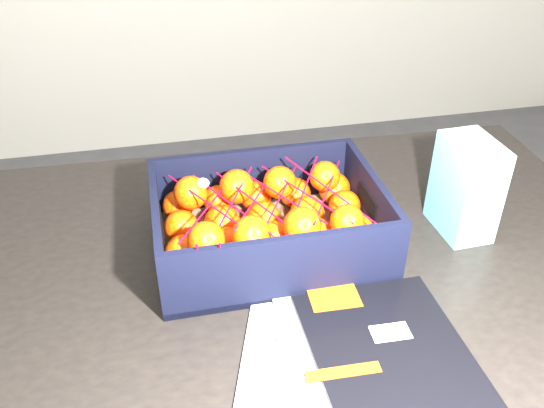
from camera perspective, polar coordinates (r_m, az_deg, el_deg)
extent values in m
cube|color=black|center=(1.00, 2.42, -6.03)|extent=(1.22, 0.83, 0.04)
cylinder|color=black|center=(1.53, -22.39, -11.04)|extent=(0.06, 0.06, 0.71)
cylinder|color=black|center=(1.67, 17.69, -5.57)|extent=(0.06, 0.06, 0.71)
cube|color=silver|center=(0.80, 4.63, -16.47)|extent=(0.28, 0.33, 0.01)
cube|color=silver|center=(0.81, 8.55, -15.43)|extent=(0.25, 0.31, 0.01)
cube|color=black|center=(0.82, 11.79, -14.47)|extent=(0.21, 0.28, 0.01)
cube|color=#DE470B|center=(0.88, 6.16, -9.12)|extent=(0.08, 0.06, 0.00)
cube|color=white|center=(0.84, 11.65, -12.33)|extent=(0.06, 0.03, 0.00)
cube|color=#DE470B|center=(0.79, 7.08, -16.16)|extent=(0.10, 0.02, 0.00)
cube|color=brown|center=(1.00, -0.37, -4.04)|extent=(0.38, 0.28, 0.01)
cube|color=black|center=(1.08, -1.88, 2.58)|extent=(0.38, 0.01, 0.12)
cube|color=black|center=(0.86, 1.51, -6.55)|extent=(0.38, 0.01, 0.12)
cube|color=black|center=(0.95, -11.19, -2.80)|extent=(0.01, 0.26, 0.12)
cube|color=black|center=(1.01, 9.76, -0.18)|extent=(0.01, 0.26, 0.12)
sphere|color=#F03B05|center=(0.89, -8.68, -7.18)|extent=(0.06, 0.06, 0.06)
sphere|color=#F03B05|center=(0.93, -8.85, -4.79)|extent=(0.06, 0.06, 0.06)
sphere|color=#F03B05|center=(0.99, -8.98, -2.24)|extent=(0.06, 0.06, 0.06)
sphere|color=#F03B05|center=(1.05, -9.27, -0.16)|extent=(0.06, 0.06, 0.06)
sphere|color=#F03B05|center=(0.89, -3.84, -6.71)|extent=(0.06, 0.06, 0.06)
sphere|color=#F03B05|center=(0.94, -4.36, -3.97)|extent=(0.06, 0.06, 0.06)
sphere|color=#F03B05|center=(0.99, -4.98, -1.80)|extent=(0.06, 0.06, 0.06)
sphere|color=#F03B05|center=(1.05, -5.32, 0.39)|extent=(0.06, 0.06, 0.06)
sphere|color=#F03B05|center=(0.90, 1.08, -6.13)|extent=(0.05, 0.05, 0.05)
sphere|color=#F03B05|center=(0.95, 0.22, -3.41)|extent=(0.06, 0.06, 0.06)
sphere|color=#F03B05|center=(1.00, -0.84, -1.31)|extent=(0.06, 0.06, 0.06)
sphere|color=#F03B05|center=(1.06, -1.58, 0.74)|extent=(0.06, 0.06, 0.06)
sphere|color=#F03B05|center=(0.92, 5.68, -5.37)|extent=(0.06, 0.06, 0.06)
sphere|color=#F03B05|center=(0.96, 4.35, -3.01)|extent=(0.06, 0.06, 0.06)
sphere|color=#F03B05|center=(1.02, 3.50, -0.85)|extent=(0.06, 0.06, 0.06)
sphere|color=#F03B05|center=(1.07, 2.31, 1.10)|extent=(0.06, 0.06, 0.06)
sphere|color=#F03B05|center=(0.93, 9.74, -4.84)|extent=(0.06, 0.06, 0.06)
sphere|color=#F03B05|center=(0.98, 8.37, -2.51)|extent=(0.06, 0.06, 0.06)
sphere|color=#F03B05|center=(1.04, 7.20, -0.17)|extent=(0.06, 0.06, 0.06)
sphere|color=#F03B05|center=(1.09, 6.17, 1.58)|extent=(0.06, 0.06, 0.06)
sphere|color=#F03B05|center=(0.88, -6.54, -3.56)|extent=(0.06, 0.06, 0.06)
sphere|color=#F03B05|center=(0.99, -8.05, 1.11)|extent=(0.06, 0.06, 0.06)
sphere|color=#F03B05|center=(0.88, -2.05, -3.11)|extent=(0.06, 0.06, 0.06)
sphere|color=#F03B05|center=(1.00, -3.51, 1.75)|extent=(0.06, 0.06, 0.06)
sphere|color=#F03B05|center=(0.90, 3.02, -2.19)|extent=(0.06, 0.06, 0.06)
sphere|color=#F03B05|center=(1.01, 0.77, 2.14)|extent=(0.06, 0.06, 0.06)
sphere|color=#F03B05|center=(0.92, 7.46, -1.72)|extent=(0.06, 0.06, 0.06)
sphere|color=#F03B05|center=(1.03, 5.25, 2.75)|extent=(0.06, 0.06, 0.06)
cylinder|color=#B70623|center=(0.93, -6.64, 0.27)|extent=(0.11, 0.20, 0.01)
cylinder|color=#B70623|center=(0.92, -4.01, -0.06)|extent=(0.11, 0.20, 0.01)
cylinder|color=#B70623|center=(0.94, -1.57, 0.18)|extent=(0.11, 0.19, 0.01)
cylinder|color=#B70623|center=(0.95, 0.78, 0.91)|extent=(0.11, 0.20, 0.00)
cylinder|color=#B70623|center=(0.95, 3.24, 1.10)|extent=(0.11, 0.20, 0.01)
cylinder|color=#B70623|center=(0.96, 5.64, 1.49)|extent=(0.10, 0.19, 0.03)
cylinder|color=#B70623|center=(0.92, -6.52, -0.53)|extent=(0.10, 0.19, 0.03)
cylinder|color=#B70623|center=(0.93, -4.05, -0.04)|extent=(0.11, 0.19, 0.02)
cylinder|color=#B70623|center=(0.94, -1.67, 0.45)|extent=(0.10, 0.19, 0.03)
cylinder|color=#B70623|center=(0.95, 0.82, 0.68)|extent=(0.11, 0.20, 0.01)
cylinder|color=#B70623|center=(0.96, 3.10, 1.09)|extent=(0.10, 0.19, 0.02)
cylinder|color=#B70623|center=(0.97, 5.54, 1.39)|extent=(0.11, 0.20, 0.01)
cylinder|color=#B70623|center=(0.83, -7.39, -5.65)|extent=(0.00, 0.03, 0.09)
cylinder|color=#B70623|center=(0.84, -5.34, -5.40)|extent=(0.01, 0.04, 0.08)
cube|color=silver|center=(1.05, 18.64, 1.59)|extent=(0.08, 0.12, 0.17)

